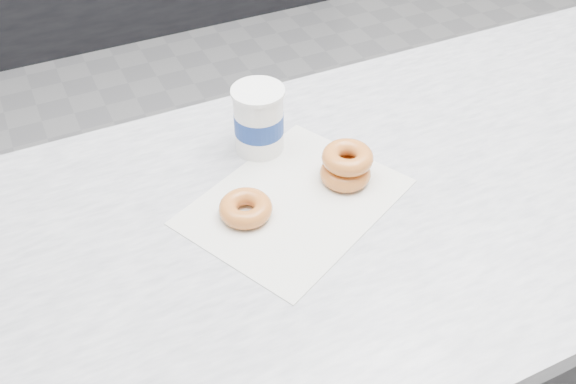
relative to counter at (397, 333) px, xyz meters
name	(u,v)px	position (x,y,z in m)	size (l,w,h in m)	color
ground	(282,279)	(0.00, 0.60, -0.45)	(5.00, 5.00, 0.00)	gray
counter	(397,333)	(0.00, 0.00, 0.00)	(3.06, 0.76, 0.90)	#333335
wax_paper	(295,202)	(-0.23, 0.04, 0.45)	(0.34, 0.26, 0.00)	silver
donut_single	(246,208)	(-0.32, 0.05, 0.46)	(0.09, 0.09, 0.03)	orange
donut_stack	(346,165)	(-0.13, 0.05, 0.48)	(0.10, 0.10, 0.06)	orange
coffee_cup	(259,119)	(-0.23, 0.20, 0.51)	(0.09, 0.09, 0.12)	white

